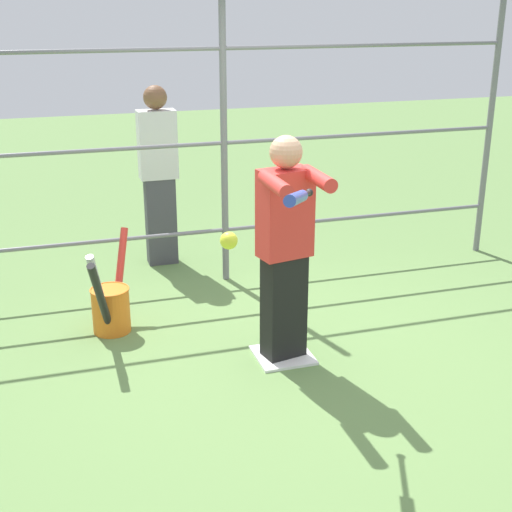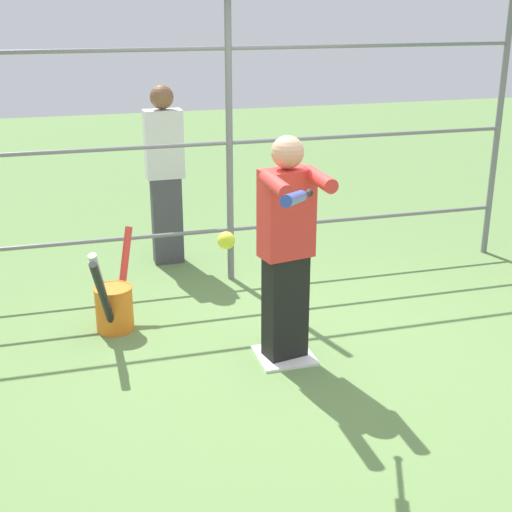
% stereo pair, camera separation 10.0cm
% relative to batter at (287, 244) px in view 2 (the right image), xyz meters
% --- Properties ---
extents(ground_plane, '(24.00, 24.00, 0.00)m').
position_rel_batter_xyz_m(ground_plane, '(0.00, -0.02, -0.87)').
color(ground_plane, '#608447').
extents(home_plate, '(0.40, 0.40, 0.02)m').
position_rel_batter_xyz_m(home_plate, '(0.00, -0.02, -0.86)').
color(home_plate, white).
rests_on(home_plate, ground).
extents(fence_backstop, '(5.40, 0.06, 2.53)m').
position_rel_batter_xyz_m(fence_backstop, '(0.00, -1.62, 0.40)').
color(fence_backstop, slate).
rests_on(fence_backstop, ground).
extents(batter, '(0.41, 0.60, 1.61)m').
position_rel_batter_xyz_m(batter, '(0.00, 0.00, 0.00)').
color(batter, black).
rests_on(batter, ground).
extents(baseball_bat_swinging, '(0.44, 0.75, 0.22)m').
position_rel_batter_xyz_m(baseball_bat_swinging, '(0.24, 0.85, 0.57)').
color(baseball_bat_swinging, black).
extents(softball_in_flight, '(0.10, 0.10, 0.10)m').
position_rel_batter_xyz_m(softball_in_flight, '(0.63, 0.85, 0.36)').
color(softball_in_flight, yellow).
extents(bat_bucket, '(0.42, 0.95, 0.75)m').
position_rel_batter_xyz_m(bat_bucket, '(1.14, -0.80, -0.65)').
color(bat_bucket, orange).
rests_on(bat_bucket, ground).
extents(bystander_behind_fence, '(0.35, 0.22, 1.71)m').
position_rel_batter_xyz_m(bystander_behind_fence, '(0.48, -2.23, 0.02)').
color(bystander_behind_fence, '#3F3F47').
rests_on(bystander_behind_fence, ground).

